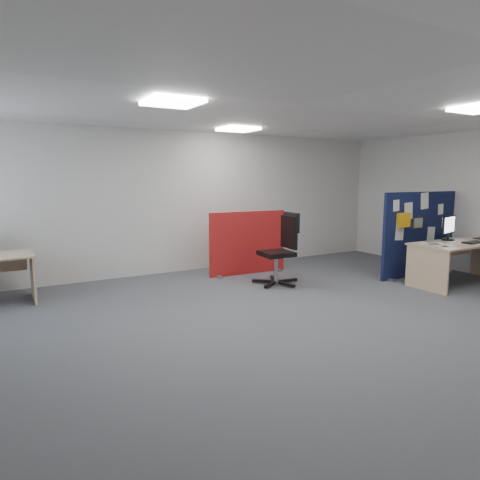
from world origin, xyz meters
name	(u,v)px	position (x,y,z in m)	size (l,w,h in m)	color
floor	(300,319)	(0.00, 0.00, 0.00)	(9.00, 9.00, 0.00)	#4E5156
ceiling	(305,104)	(0.00, 0.00, 2.70)	(9.00, 7.00, 0.02)	white
wall_back	(191,202)	(0.00, 3.50, 1.35)	(9.00, 0.02, 2.70)	silver
ceiling_lights	(293,116)	(0.33, 0.67, 2.67)	(4.10, 4.10, 0.04)	white
navy_divider	(419,234)	(3.46, 0.92, 0.79)	(1.90, 0.30, 1.57)	#0E1434
main_desk	(460,251)	(3.58, 0.17, 0.57)	(1.90, 0.85, 0.73)	#D8B48B
monitor_main	(449,227)	(3.55, 0.38, 0.97)	(0.49, 0.21, 0.43)	black
keyboard	(475,242)	(3.64, -0.04, 0.74)	(0.45, 0.18, 0.03)	black
red_divider	(248,243)	(0.79, 2.64, 0.58)	(1.59, 0.30, 1.19)	#AD161B
office_chair	(283,244)	(0.91, 1.67, 0.69)	(0.78, 0.80, 1.21)	black
desk_papers	(454,243)	(3.30, 0.11, 0.73)	(1.37, 0.90, 0.00)	white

